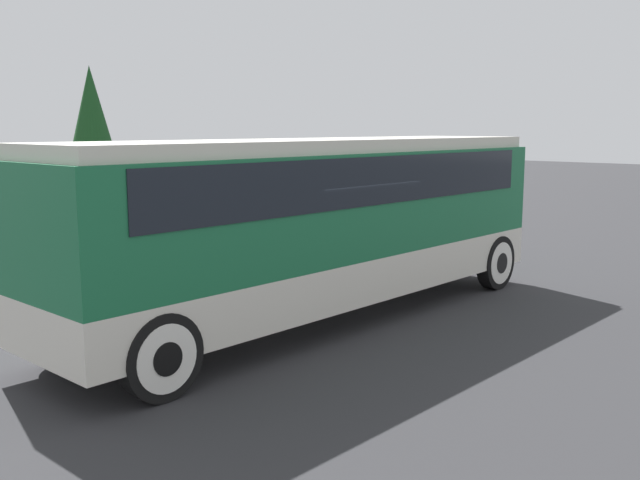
% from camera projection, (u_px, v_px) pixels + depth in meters
% --- Properties ---
extents(ground_plane, '(120.00, 120.00, 0.00)m').
position_uv_depth(ground_plane, '(320.00, 319.00, 12.86)').
color(ground_plane, '#2D2D30').
extents(tour_bus, '(10.60, 2.53, 3.23)m').
position_uv_depth(tour_bus, '(324.00, 212.00, 12.62)').
color(tour_bus, silver).
rests_on(tour_bus, ground_plane).
extents(parked_car_mid, '(4.41, 1.89, 1.37)m').
position_uv_depth(parked_car_mid, '(220.00, 228.00, 19.56)').
color(parked_car_mid, '#2D5638').
rests_on(parked_car_mid, ground_plane).
extents(tree_center, '(2.03, 2.03, 6.17)m').
position_uv_depth(tree_center, '(91.00, 112.00, 32.20)').
color(tree_center, brown).
rests_on(tree_center, ground_plane).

